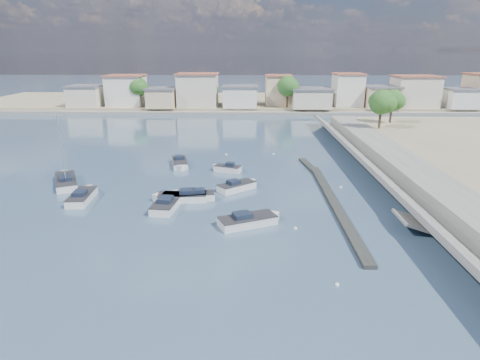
# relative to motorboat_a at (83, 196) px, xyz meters

# --- Properties ---
(ground) EXTENTS (400.00, 400.00, 0.00)m
(ground) POSITION_rel_motorboat_a_xyz_m (19.71, 29.00, -0.38)
(ground) COLOR #2C4058
(ground) RESTS_ON ground
(seawall_walkway) EXTENTS (5.00, 90.00, 1.80)m
(seawall_walkway) POSITION_rel_motorboat_a_xyz_m (38.21, 2.00, 0.52)
(seawall_walkway) COLOR slate
(seawall_walkway) RESTS_ON ground
(breakwater) EXTENTS (2.00, 31.02, 0.35)m
(breakwater) POSITION_rel_motorboat_a_xyz_m (26.61, 1.69, -0.21)
(breakwater) COLOR black
(breakwater) RESTS_ON ground
(far_shore_land) EXTENTS (160.00, 40.00, 1.40)m
(far_shore_land) POSITION_rel_motorboat_a_xyz_m (19.71, 81.00, 0.32)
(far_shore_land) COLOR gray
(far_shore_land) RESTS_ON ground
(far_shore_quay) EXTENTS (160.00, 2.50, 0.80)m
(far_shore_quay) POSITION_rel_motorboat_a_xyz_m (19.71, 60.00, 0.02)
(far_shore_quay) COLOR slate
(far_shore_quay) RESTS_ON ground
(far_town) EXTENTS (113.01, 12.80, 8.35)m
(far_town) POSITION_rel_motorboat_a_xyz_m (30.42, 65.92, 4.56)
(far_town) COLOR beige
(far_town) RESTS_ON far_shore_land
(shore_trees) EXTENTS (74.56, 38.32, 7.92)m
(shore_trees) POSITION_rel_motorboat_a_xyz_m (28.05, 57.11, 5.84)
(shore_trees) COLOR #38281E
(shore_trees) RESTS_ON ground
(motorboat_a) EXTENTS (2.35, 5.69, 1.48)m
(motorboat_a) POSITION_rel_motorboat_a_xyz_m (0.00, 0.00, 0.00)
(motorboat_a) COLOR silver
(motorboat_a) RESTS_ON ground
(motorboat_b) EXTENTS (4.61, 4.22, 1.48)m
(motorboat_b) POSITION_rel_motorboat_a_xyz_m (16.64, 3.62, -0.00)
(motorboat_b) COLOR silver
(motorboat_b) RESTS_ON ground
(motorboat_c) EXTENTS (5.78, 2.40, 1.48)m
(motorboat_c) POSITION_rel_motorboat_a_xyz_m (10.48, -0.13, 0.00)
(motorboat_c) COLOR silver
(motorboat_c) RESTS_ON ground
(motorboat_d) EXTENTS (4.48, 2.48, 1.48)m
(motorboat_d) POSITION_rel_motorboat_a_xyz_m (11.94, -0.01, -0.00)
(motorboat_d) COLOR silver
(motorboat_d) RESTS_ON ground
(motorboat_e) EXTENTS (2.75, 6.09, 1.48)m
(motorboat_e) POSITION_rel_motorboat_a_xyz_m (9.55, -1.74, -0.00)
(motorboat_e) COLOR silver
(motorboat_e) RESTS_ON ground
(motorboat_f) EXTENTS (3.90, 2.53, 1.48)m
(motorboat_f) POSITION_rel_motorboat_a_xyz_m (14.90, 10.85, -0.00)
(motorboat_f) COLOR silver
(motorboat_f) RESTS_ON ground
(motorboat_g) EXTENTS (2.98, 5.68, 1.48)m
(motorboat_g) POSITION_rel_motorboat_a_xyz_m (8.32, 13.32, 0.00)
(motorboat_g) COLOR silver
(motorboat_g) RESTS_ON ground
(motorboat_h) EXTENTS (5.85, 4.04, 1.48)m
(motorboat_h) POSITION_rel_motorboat_a_xyz_m (17.97, -6.10, -0.00)
(motorboat_h) COLOR silver
(motorboat_h) RESTS_ON ground
(sailboat) EXTENTS (4.94, 7.17, 9.00)m
(sailboat) POSITION_rel_motorboat_a_xyz_m (-4.14, 5.29, 0.03)
(sailboat) COLOR silver
(sailboat) RESTS_ON ground
(mooring_buoys) EXTENTS (14.54, 36.62, 0.34)m
(mooring_buoys) POSITION_rel_motorboat_a_xyz_m (22.86, 4.13, -0.33)
(mooring_buoys) COLOR white
(mooring_buoys) RESTS_ON ground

